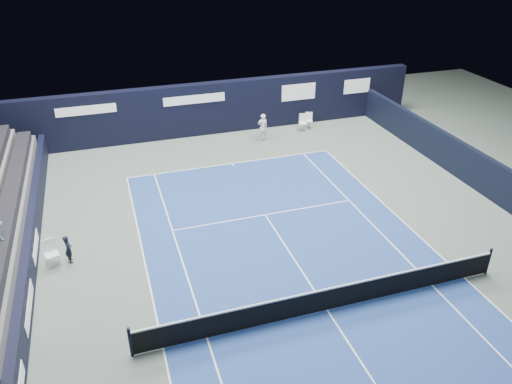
% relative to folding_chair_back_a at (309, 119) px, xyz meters
% --- Properties ---
extents(ground, '(48.00, 48.00, 0.00)m').
position_rel_folding_chair_back_a_xyz_m(ground, '(-5.98, -13.49, -0.54)').
color(ground, '#4F5E55').
rests_on(ground, ground).
extents(court_surface, '(10.97, 23.77, 0.01)m').
position_rel_folding_chair_back_a_xyz_m(court_surface, '(-5.98, -15.49, -0.54)').
color(court_surface, navy).
rests_on(court_surface, ground).
extents(enclosure_wall_right, '(0.30, 22.00, 1.80)m').
position_rel_folding_chair_back_a_xyz_m(enclosure_wall_right, '(4.52, -9.49, 0.36)').
color(enclosure_wall_right, black).
rests_on(enclosure_wall_right, ground).
extents(folding_chair_back_a, '(0.53, 0.52, 0.96)m').
position_rel_folding_chair_back_a_xyz_m(folding_chair_back_a, '(0.00, 0.00, 0.00)').
color(folding_chair_back_a, white).
rests_on(folding_chair_back_a, ground).
extents(folding_chair_back_b, '(0.58, 0.57, 1.04)m').
position_rel_folding_chair_back_a_xyz_m(folding_chair_back_b, '(-0.55, -0.34, 0.05)').
color(folding_chair_back_b, silver).
rests_on(folding_chair_back_b, ground).
extents(line_judge_chair, '(0.60, 0.59, 1.08)m').
position_rel_folding_chair_back_a_xyz_m(line_judge_chair, '(-14.76, -9.99, 0.07)').
color(line_judge_chair, white).
rests_on(line_judge_chair, ground).
extents(line_judge, '(0.36, 0.47, 1.16)m').
position_rel_folding_chair_back_a_xyz_m(line_judge, '(-14.13, -10.01, 0.03)').
color(line_judge, black).
rests_on(line_judge, ground).
extents(court_markings, '(11.03, 23.83, 0.00)m').
position_rel_folding_chair_back_a_xyz_m(court_markings, '(-5.98, -15.49, -0.53)').
color(court_markings, white).
rests_on(court_markings, court_surface).
extents(tennis_net, '(12.90, 0.10, 1.10)m').
position_rel_folding_chair_back_a_xyz_m(tennis_net, '(-5.98, -15.49, -0.04)').
color(tennis_net, black).
rests_on(tennis_net, ground).
extents(back_sponsor_wall, '(26.00, 0.63, 3.10)m').
position_rel_folding_chair_back_a_xyz_m(back_sponsor_wall, '(-5.97, 1.01, 1.01)').
color(back_sponsor_wall, black).
rests_on(back_sponsor_wall, ground).
extents(side_barrier_left, '(0.33, 22.00, 1.20)m').
position_rel_folding_chair_back_a_xyz_m(side_barrier_left, '(-15.47, -9.52, 0.06)').
color(side_barrier_left, black).
rests_on(side_barrier_left, ground).
extents(tennis_player, '(0.60, 0.81, 1.61)m').
position_rel_folding_chair_back_a_xyz_m(tennis_player, '(-3.38, -1.04, 0.26)').
color(tennis_player, white).
rests_on(tennis_player, ground).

